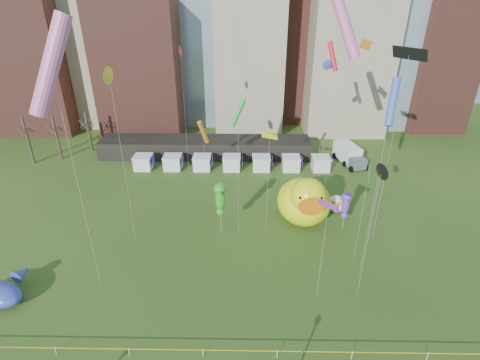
{
  "coord_description": "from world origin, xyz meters",
  "views": [
    {
      "loc": [
        3.32,
        -19.6,
        26.06
      ],
      "look_at": [
        2.86,
        8.21,
        12.0
      ],
      "focal_mm": 27.0,
      "sensor_mm": 36.0,
      "label": 1
    }
  ],
  "objects_px": {
    "big_duck": "(305,200)",
    "box_truck": "(349,154)",
    "seahorse_purple": "(346,203)",
    "whale_inflatable": "(0,292)",
    "small_duck": "(337,203)",
    "seahorse_green": "(220,197)"
  },
  "relations": [
    {
      "from": "big_duck",
      "to": "seahorse_purple",
      "type": "xyz_separation_m",
      "value": [
        4.82,
        -1.36,
        0.38
      ]
    },
    {
      "from": "big_duck",
      "to": "seahorse_purple",
      "type": "relative_size",
      "value": 1.78
    },
    {
      "from": "big_duck",
      "to": "small_duck",
      "type": "height_order",
      "value": "big_duck"
    },
    {
      "from": "big_duck",
      "to": "whale_inflatable",
      "type": "xyz_separation_m",
      "value": [
        -30.79,
        -14.08,
        -2.25
      ]
    },
    {
      "from": "small_duck",
      "to": "whale_inflatable",
      "type": "relative_size",
      "value": 0.59
    },
    {
      "from": "big_duck",
      "to": "seahorse_green",
      "type": "distance_m",
      "value": 10.98
    },
    {
      "from": "small_duck",
      "to": "whale_inflatable",
      "type": "distance_m",
      "value": 39.49
    },
    {
      "from": "seahorse_green",
      "to": "whale_inflatable",
      "type": "distance_m",
      "value": 23.65
    },
    {
      "from": "big_duck",
      "to": "seahorse_purple",
      "type": "height_order",
      "value": "big_duck"
    },
    {
      "from": "big_duck",
      "to": "box_truck",
      "type": "xyz_separation_m",
      "value": [
        10.62,
        19.22,
        -1.69
      ]
    },
    {
      "from": "big_duck",
      "to": "seahorse_green",
      "type": "relative_size",
      "value": 1.31
    },
    {
      "from": "box_truck",
      "to": "small_duck",
      "type": "bearing_deg",
      "value": -123.85
    },
    {
      "from": "seahorse_green",
      "to": "box_truck",
      "type": "xyz_separation_m",
      "value": [
        21.07,
        21.98,
        -3.63
      ]
    },
    {
      "from": "small_duck",
      "to": "seahorse_green",
      "type": "height_order",
      "value": "seahorse_green"
    },
    {
      "from": "big_duck",
      "to": "box_truck",
      "type": "relative_size",
      "value": 1.18
    },
    {
      "from": "seahorse_green",
      "to": "whale_inflatable",
      "type": "bearing_deg",
      "value": -152.98
    },
    {
      "from": "big_duck",
      "to": "box_truck",
      "type": "bearing_deg",
      "value": 61.03
    },
    {
      "from": "small_duck",
      "to": "box_truck",
      "type": "relative_size",
      "value": 0.5
    },
    {
      "from": "small_duck",
      "to": "seahorse_green",
      "type": "bearing_deg",
      "value": -136.36
    },
    {
      "from": "whale_inflatable",
      "to": "box_truck",
      "type": "xyz_separation_m",
      "value": [
        41.41,
        33.3,
        0.57
      ]
    },
    {
      "from": "seahorse_purple",
      "to": "whale_inflatable",
      "type": "relative_size",
      "value": 0.79
    },
    {
      "from": "big_duck",
      "to": "box_truck",
      "type": "distance_m",
      "value": 22.02
    }
  ]
}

